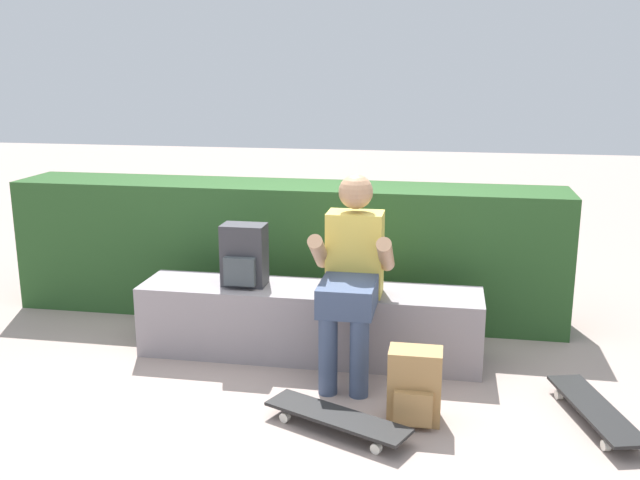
{
  "coord_description": "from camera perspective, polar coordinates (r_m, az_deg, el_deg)",
  "views": [
    {
      "loc": [
        0.84,
        -3.84,
        1.85
      ],
      "look_at": [
        0.08,
        0.41,
        0.79
      ],
      "focal_mm": 40.12,
      "sensor_mm": 36.0,
      "label": 1
    }
  ],
  "objects": [
    {
      "name": "backpack_on_ground",
      "position": [
        3.89,
        7.55,
        -11.54
      ],
      "size": [
        0.28,
        0.23,
        0.4
      ],
      "color": "#A37A47",
      "rests_on": "ground"
    },
    {
      "name": "bench_main",
      "position": [
        4.66,
        -0.87,
        -6.54
      ],
      "size": [
        2.2,
        0.46,
        0.46
      ],
      "color": "gray",
      "rests_on": "ground"
    },
    {
      "name": "ground_plane",
      "position": [
        4.35,
        -1.99,
        -11.38
      ],
      "size": [
        24.0,
        24.0,
        0.0
      ],
      "primitive_type": "plane",
      "color": "gray"
    },
    {
      "name": "backpack_on_bench",
      "position": [
        4.62,
        -6.08,
        -1.28
      ],
      "size": [
        0.28,
        0.23,
        0.4
      ],
      "color": "#333338",
      "rests_on": "bench_main"
    },
    {
      "name": "skateboard_beside_bench",
      "position": [
        4.15,
        21.08,
        -12.5
      ],
      "size": [
        0.4,
        0.82,
        0.09
      ],
      "color": "black",
      "rests_on": "ground"
    },
    {
      "name": "person_skater",
      "position": [
        4.27,
        2.54,
        -2.4
      ],
      "size": [
        0.49,
        0.62,
        1.21
      ],
      "color": "gold",
      "rests_on": "ground"
    },
    {
      "name": "hedge_row",
      "position": [
        5.4,
        -2.78,
        -0.73
      ],
      "size": [
        4.11,
        0.57,
        0.99
      ],
      "color": "#274D23",
      "rests_on": "ground"
    },
    {
      "name": "skateboard_near_person",
      "position": [
        3.81,
        1.35,
        -13.98
      ],
      "size": [
        0.81,
        0.51,
        0.09
      ],
      "color": "black",
      "rests_on": "ground"
    }
  ]
}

